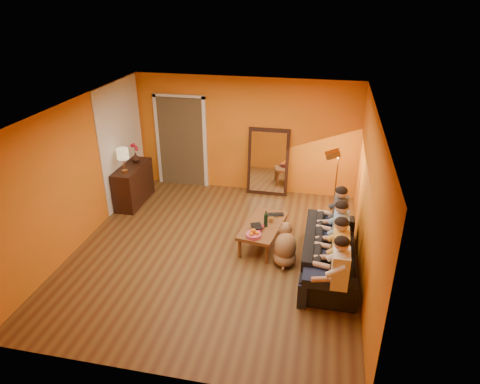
% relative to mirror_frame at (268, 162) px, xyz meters
% --- Properties ---
extents(room_shell, '(5.00, 5.50, 2.60)m').
position_rel_mirror_frame_xyz_m(room_shell, '(-0.55, -2.26, 0.54)').
color(room_shell, brown).
rests_on(room_shell, ground).
extents(white_accent, '(0.02, 1.90, 2.58)m').
position_rel_mirror_frame_xyz_m(white_accent, '(-3.04, -0.88, 0.54)').
color(white_accent, white).
rests_on(white_accent, wall_left).
extents(doorway_recess, '(1.06, 0.30, 2.10)m').
position_rel_mirror_frame_xyz_m(doorway_recess, '(-2.05, 0.20, 0.29)').
color(doorway_recess, '#3F2D19').
rests_on(doorway_recess, floor).
extents(door_jamb_left, '(0.08, 0.06, 2.20)m').
position_rel_mirror_frame_xyz_m(door_jamb_left, '(-2.62, 0.08, 0.29)').
color(door_jamb_left, white).
rests_on(door_jamb_left, wall_back).
extents(door_jamb_right, '(0.08, 0.06, 2.20)m').
position_rel_mirror_frame_xyz_m(door_jamb_right, '(-1.48, 0.08, 0.29)').
color(door_jamb_right, white).
rests_on(door_jamb_right, wall_back).
extents(door_header, '(1.22, 0.06, 0.08)m').
position_rel_mirror_frame_xyz_m(door_header, '(-2.05, 0.08, 1.36)').
color(door_header, white).
rests_on(door_header, wall_back).
extents(mirror_frame, '(0.92, 0.27, 1.51)m').
position_rel_mirror_frame_xyz_m(mirror_frame, '(0.00, 0.00, 0.00)').
color(mirror_frame, '#331A11').
rests_on(mirror_frame, floor).
extents(mirror_glass, '(0.78, 0.21, 1.35)m').
position_rel_mirror_frame_xyz_m(mirror_glass, '(0.00, -0.04, 0.00)').
color(mirror_glass, white).
rests_on(mirror_glass, mirror_frame).
extents(sideboard, '(0.44, 1.18, 0.85)m').
position_rel_mirror_frame_xyz_m(sideboard, '(-2.79, -1.08, -0.34)').
color(sideboard, '#331A11').
rests_on(sideboard, floor).
extents(table_lamp, '(0.24, 0.24, 0.51)m').
position_rel_mirror_frame_xyz_m(table_lamp, '(-2.79, -1.38, 0.34)').
color(table_lamp, beige).
rests_on(table_lamp, sideboard).
extents(sofa, '(2.21, 0.87, 0.65)m').
position_rel_mirror_frame_xyz_m(sofa, '(1.45, -2.68, -0.44)').
color(sofa, black).
rests_on(sofa, floor).
extents(coffee_table, '(0.81, 1.30, 0.42)m').
position_rel_mirror_frame_xyz_m(coffee_table, '(0.25, -2.19, -0.55)').
color(coffee_table, brown).
rests_on(coffee_table, floor).
extents(floor_lamp, '(0.33, 0.27, 1.44)m').
position_rel_mirror_frame_xyz_m(floor_lamp, '(1.50, -0.89, -0.04)').
color(floor_lamp, '#C7853A').
rests_on(floor_lamp, floor).
extents(dog, '(0.50, 0.67, 0.72)m').
position_rel_mirror_frame_xyz_m(dog, '(0.71, -2.67, -0.40)').
color(dog, '#A77E4B').
rests_on(dog, floor).
extents(person_far_left, '(0.70, 0.44, 1.22)m').
position_rel_mirror_frame_xyz_m(person_far_left, '(1.58, -3.68, -0.15)').
color(person_far_left, white).
rests_on(person_far_left, sofa).
extents(person_mid_left, '(0.70, 0.44, 1.22)m').
position_rel_mirror_frame_xyz_m(person_mid_left, '(1.58, -3.13, -0.15)').
color(person_mid_left, gold).
rests_on(person_mid_left, sofa).
extents(person_mid_right, '(0.70, 0.44, 1.22)m').
position_rel_mirror_frame_xyz_m(person_mid_right, '(1.58, -2.58, -0.15)').
color(person_mid_right, '#7E9EC3').
rests_on(person_mid_right, sofa).
extents(person_far_right, '(0.70, 0.44, 1.22)m').
position_rel_mirror_frame_xyz_m(person_far_right, '(1.58, -2.03, -0.15)').
color(person_far_right, '#323136').
rests_on(person_far_right, sofa).
extents(fruit_bowl, '(0.26, 0.26, 0.16)m').
position_rel_mirror_frame_xyz_m(fruit_bowl, '(0.15, -2.64, -0.26)').
color(fruit_bowl, '#D64B77').
rests_on(fruit_bowl, coffee_table).
extents(wine_bottle, '(0.07, 0.07, 0.31)m').
position_rel_mirror_frame_xyz_m(wine_bottle, '(0.30, -2.24, -0.18)').
color(wine_bottle, black).
rests_on(wine_bottle, coffee_table).
extents(tumbler, '(0.11, 0.11, 0.09)m').
position_rel_mirror_frame_xyz_m(tumbler, '(0.37, -2.07, -0.29)').
color(tumbler, '#B27F3F').
rests_on(tumbler, coffee_table).
extents(laptop, '(0.35, 0.26, 0.02)m').
position_rel_mirror_frame_xyz_m(laptop, '(0.43, -1.84, -0.33)').
color(laptop, black).
rests_on(laptop, coffee_table).
extents(book_lower, '(0.18, 0.23, 0.02)m').
position_rel_mirror_frame_xyz_m(book_lower, '(0.07, -2.39, -0.33)').
color(book_lower, '#331A11').
rests_on(book_lower, coffee_table).
extents(book_mid, '(0.23, 0.28, 0.02)m').
position_rel_mirror_frame_xyz_m(book_mid, '(0.08, -2.38, -0.31)').
color(book_mid, red).
rests_on(book_mid, book_lower).
extents(book_upper, '(0.26, 0.29, 0.02)m').
position_rel_mirror_frame_xyz_m(book_upper, '(0.07, -2.40, -0.29)').
color(book_upper, black).
rests_on(book_upper, book_mid).
extents(vase, '(0.20, 0.20, 0.21)m').
position_rel_mirror_frame_xyz_m(vase, '(-2.79, -0.83, 0.19)').
color(vase, '#331A11').
rests_on(vase, sideboard).
extents(flowers, '(0.17, 0.17, 0.45)m').
position_rel_mirror_frame_xyz_m(flowers, '(-2.79, -0.83, 0.43)').
color(flowers, red).
rests_on(flowers, vase).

